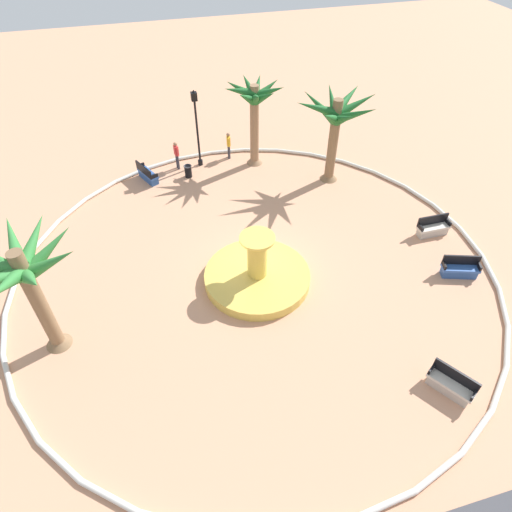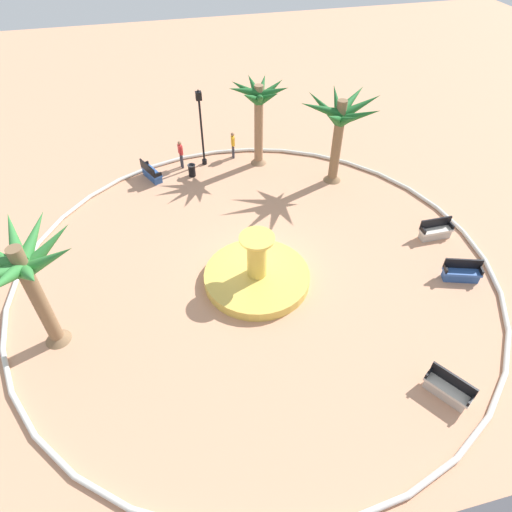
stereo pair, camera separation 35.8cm
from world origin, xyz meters
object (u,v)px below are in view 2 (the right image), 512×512
Objects in this scene: palm_tree_by_curb at (23,271)px; bench_west at (435,231)px; fountain at (257,275)px; lamppost at (201,122)px; palm_tree_near_fountain at (259,103)px; person_cyclist_photo at (233,144)px; palm_tree_mid_plaza at (340,120)px; trash_bin at (192,170)px; person_cyclist_helmet at (181,153)px; bench_north at (152,173)px; bench_southeast at (448,390)px; bench_east at (461,273)px.

palm_tree_by_curb is 17.70m from bench_west.
fountain is 1.01× the size of lamppost.
person_cyclist_photo is (1.33, -0.99, -2.77)m from palm_tree_near_fountain.
palm_tree_by_curb is at bearing 51.44° from person_cyclist_photo.
palm_tree_mid_plaza is at bearing -63.28° from bench_west.
palm_tree_near_fountain is 6.78× the size of trash_bin.
palm_tree_mid_plaza reaches higher than person_cyclist_helmet.
trash_bin is at bearing 51.57° from lamppost.
trash_bin is at bearing -37.67° from bench_west.
bench_southeast is (-8.87, 16.15, 0.00)m from bench_north.
fountain reaches higher than person_cyclist_helmet.
person_cyclist_photo is (-2.71, -1.45, 0.53)m from trash_bin.
person_cyclist_helmet reaches higher than bench_north.
lamppost reaches higher than bench_north.
palm_tree_by_curb is 3.08× the size of bench_southeast.
lamppost is (-3.15, -0.88, 2.30)m from bench_north.
palm_tree_mid_plaza is 7.36m from bench_west.
palm_tree_near_fountain is 1.00× the size of palm_tree_mid_plaza.
bench_east and bench_west have the same top height.
palm_tree_mid_plaza is at bearing 157.39° from person_cyclist_helmet.
lamppost is 2.68× the size of person_cyclist_helmet.
lamppost is at bearing -52.35° from bench_east.
trash_bin is (10.25, -11.03, 0.04)m from bench_east.
palm_tree_mid_plaza is (-14.29, -7.92, -0.12)m from palm_tree_by_curb.
bench_southeast is at bearing 126.08° from fountain.
person_cyclist_helmet is (8.13, -3.38, -2.66)m from palm_tree_mid_plaza.
palm_tree_mid_plaza is 3.05× the size of bench_southeast.
bench_east is at bearing 82.00° from bench_west.
palm_tree_near_fountain reaches higher than person_cyclist_photo.
lamppost is 6.20× the size of trash_bin.
bench_southeast is at bearing 85.48° from palm_tree_mid_plaza.
fountain reaches higher than bench_east.
fountain is 10.55m from person_cyclist_photo.
fountain is 10.04m from bench_north.
person_cyclist_helmet reaches higher than bench_southeast.
palm_tree_near_fountain is at bearing 143.43° from person_cyclist_photo.
palm_tree_near_fountain is at bearing -37.41° from palm_tree_mid_plaza.
fountain reaches higher than bench_southeast.
person_cyclist_photo is at bearing -128.56° from palm_tree_by_curb.
fountain is at bearing 100.02° from trash_bin.
person_cyclist_helmet is 3.18m from person_cyclist_photo.
bench_southeast is (4.04, 7.69, 0.00)m from bench_west.
lamppost is (0.71, -10.14, 2.30)m from fountain.
fountain is at bearing 101.44° from person_cyclist_helmet.
palm_tree_by_curb is 2.95× the size of person_cyclist_helmet.
bench_west is at bearing 136.29° from lamppost.
lamppost is at bearing -43.71° from bench_west.
palm_tree_mid_plaza is 2.94× the size of bench_east.
person_cyclist_helmet is (1.33, 0.05, -1.70)m from lamppost.
palm_tree_by_curb reaches higher than person_cyclist_helmet.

